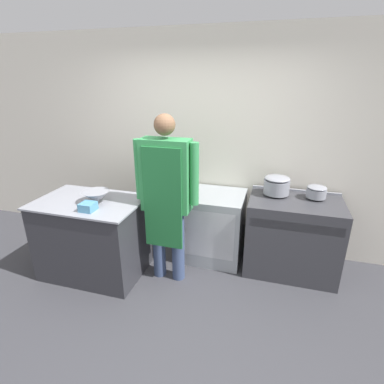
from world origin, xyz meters
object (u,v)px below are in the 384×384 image
(person_cook, at_px, (166,191))
(plastic_tub, at_px, (88,207))
(stock_pot, at_px, (277,185))
(sauce_pot, at_px, (316,192))
(fridge_unit, at_px, (214,226))
(mixing_bowl, at_px, (96,197))
(stove, at_px, (292,236))

(person_cook, relative_size, plastic_tub, 12.70)
(person_cook, xyz_separation_m, plastic_tub, (-0.71, -0.35, -0.12))
(stock_pot, relative_size, sauce_pot, 1.36)
(plastic_tub, bearing_deg, person_cook, 26.63)
(stock_pot, bearing_deg, fridge_unit, -173.09)
(fridge_unit, bearing_deg, mixing_bowl, -147.84)
(fridge_unit, bearing_deg, stock_pot, 6.91)
(fridge_unit, xyz_separation_m, stock_pot, (0.70, 0.08, 0.58))
(fridge_unit, xyz_separation_m, sauce_pot, (1.13, 0.08, 0.55))
(person_cook, xyz_separation_m, sauce_pot, (1.52, 0.66, -0.09))
(stove, height_order, mixing_bowl, mixing_bowl)
(stove, bearing_deg, person_cook, -157.83)
(stove, relative_size, plastic_tub, 7.02)
(fridge_unit, height_order, plastic_tub, plastic_tub)
(fridge_unit, relative_size, mixing_bowl, 2.87)
(plastic_tub, distance_m, stock_pot, 2.06)
(person_cook, relative_size, stock_pot, 6.30)
(person_cook, height_order, stock_pot, person_cook)
(person_cook, bearing_deg, sauce_pot, 23.33)
(stove, height_order, plastic_tub, plastic_tub)
(mixing_bowl, xyz_separation_m, sauce_pot, (2.27, 0.80, 0.01))
(fridge_unit, distance_m, person_cook, 0.94)
(mixing_bowl, distance_m, plastic_tub, 0.21)
(mixing_bowl, bearing_deg, fridge_unit, 32.16)
(person_cook, bearing_deg, fridge_unit, 55.57)
(stove, height_order, fridge_unit, stove)
(stock_pot, bearing_deg, stove, -27.54)
(person_cook, relative_size, sauce_pot, 8.59)
(stove, bearing_deg, sauce_pot, 30.40)
(stove, xyz_separation_m, fridge_unit, (-0.93, 0.03, -0.02))
(fridge_unit, relative_size, sauce_pot, 3.93)
(person_cook, relative_size, mixing_bowl, 6.27)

